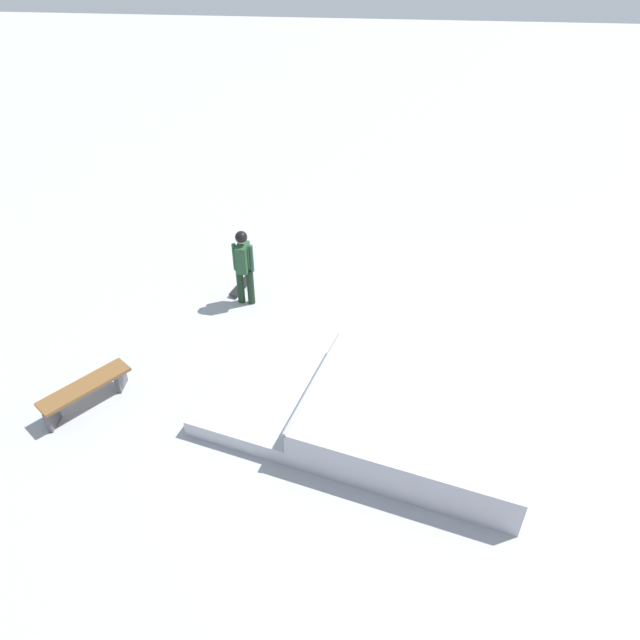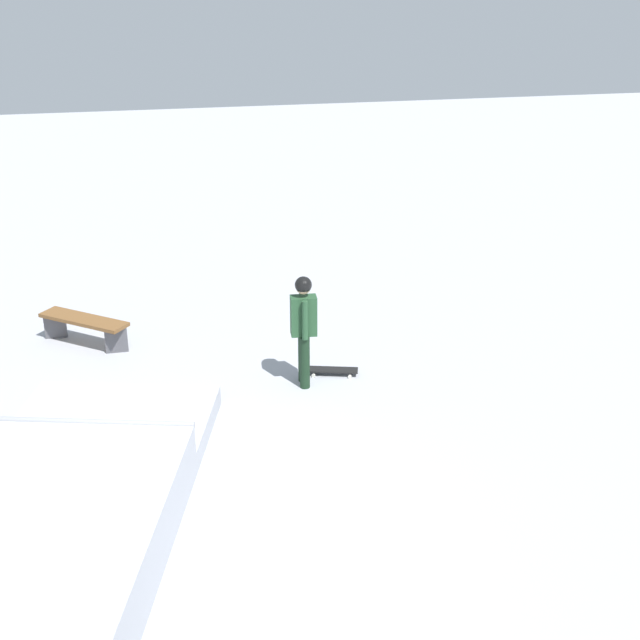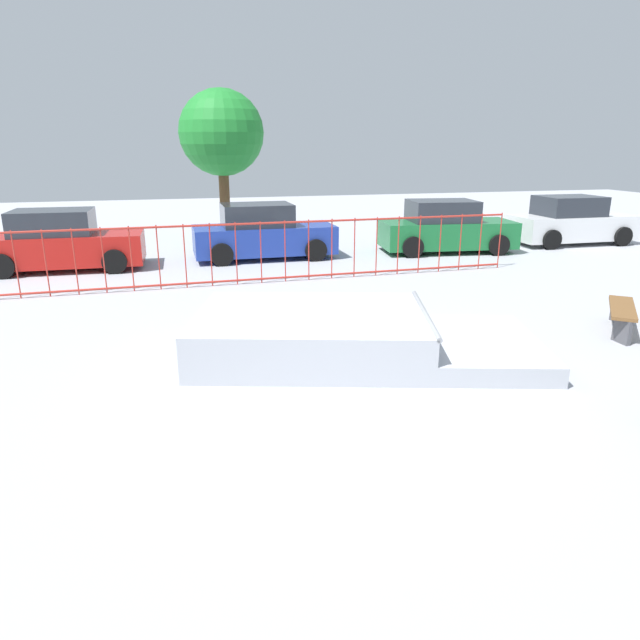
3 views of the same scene
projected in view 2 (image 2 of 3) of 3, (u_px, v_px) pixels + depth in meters
The scene contains 5 objects.
ground_plane at pixel (138, 534), 9.34m from camera, with size 60.00×60.00×0.00m, color #A8AAB2.
skate_ramp at pixel (56, 513), 9.17m from camera, with size 5.91×3.98×0.74m.
skater at pixel (304, 323), 12.29m from camera, with size 0.44×0.40×1.73m.
skateboard at pixel (332, 370), 12.94m from camera, with size 0.42×0.82×0.09m.
park_bench at pixel (84, 325), 13.85m from camera, with size 1.32×1.49×0.48m.
Camera 2 is at (-7.91, -0.30, 5.86)m, focal length 47.01 mm.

